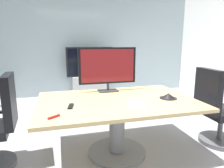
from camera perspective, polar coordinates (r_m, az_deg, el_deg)
ground_plane at (r=2.83m, az=-1.45°, el=-18.80°), size 7.45×7.45×0.00m
wall_back_glass_partition at (r=5.62m, az=-9.38°, el=11.86°), size 6.39×0.10×2.92m
conference_table at (r=2.60m, az=1.43°, el=-8.10°), size 1.94×1.28×0.73m
office_chair_right at (r=3.23m, az=27.31°, el=-7.34°), size 0.60×0.57×1.09m
tv_monitor at (r=2.92m, az=-1.23°, el=4.86°), size 0.84×0.18×0.64m
wall_display_unit at (r=5.39m, az=-6.22°, el=1.07°), size 1.20×0.36×1.31m
conference_phone at (r=2.69m, az=15.61°, el=-3.29°), size 0.22×0.22×0.07m
remote_control at (r=2.31m, az=-11.57°, el=-6.15°), size 0.08×0.18×0.02m
whiteboard_marker at (r=2.03m, az=-16.07°, el=-8.90°), size 0.12×0.09×0.02m
paper_notepad at (r=2.34m, az=7.23°, el=-5.89°), size 0.28×0.34×0.01m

